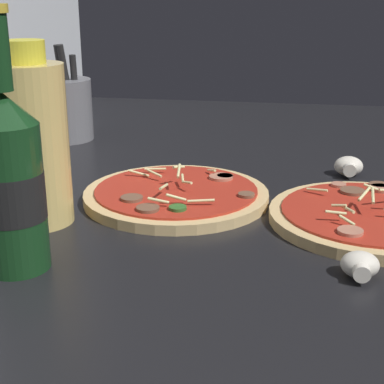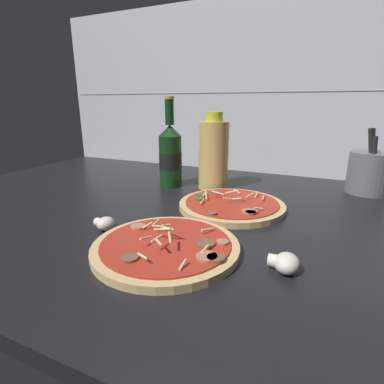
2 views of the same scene
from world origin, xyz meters
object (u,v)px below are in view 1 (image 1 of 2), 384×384
(pizza_far, at_px, (176,195))
(utensil_crock, at_px, (63,109))
(pizza_near, at_px, (372,216))
(mushroom_right, at_px, (349,167))
(beer_bottle, at_px, (10,180))
(oil_bottle, at_px, (32,142))
(mushroom_left, at_px, (360,265))

(pizza_far, distance_m, utensil_crock, 0.42)
(pizza_near, relative_size, mushroom_right, 5.49)
(pizza_near, xyz_separation_m, beer_bottle, (-0.19, 0.37, 0.09))
(oil_bottle, height_order, mushroom_right, oil_bottle)
(mushroom_left, height_order, utensil_crock, utensil_crock)
(oil_bottle, bearing_deg, pizza_near, -80.67)
(beer_bottle, height_order, utensil_crock, beer_bottle)
(oil_bottle, distance_m, mushroom_left, 0.39)
(pizza_far, bearing_deg, beer_bottle, 152.17)
(beer_bottle, relative_size, utensil_crock, 1.45)
(pizza_near, height_order, beer_bottle, beer_bottle)
(pizza_far, height_order, mushroom_left, pizza_far)
(pizza_near, xyz_separation_m, utensil_crock, (0.34, 0.53, 0.05))
(beer_bottle, bearing_deg, mushroom_right, -43.11)
(pizza_near, xyz_separation_m, mushroom_right, (0.19, 0.01, 0.01))
(pizza_near, distance_m, mushroom_left, 0.16)
(pizza_near, distance_m, mushroom_right, 0.19)
(pizza_far, distance_m, beer_bottle, 0.27)
(mushroom_left, bearing_deg, mushroom_right, -2.35)
(mushroom_right, bearing_deg, mushroom_left, 177.65)
(pizza_far, xyz_separation_m, mushroom_left, (-0.19, -0.22, 0.01))
(oil_bottle, xyz_separation_m, utensil_crock, (0.41, 0.13, -0.04))
(pizza_far, distance_m, mushroom_right, 0.28)
(mushroom_left, bearing_deg, beer_bottle, 95.98)
(beer_bottle, relative_size, mushroom_left, 6.48)
(beer_bottle, bearing_deg, utensil_crock, 16.73)
(pizza_near, height_order, mushroom_left, pizza_near)
(mushroom_left, relative_size, mushroom_right, 0.88)
(beer_bottle, relative_size, oil_bottle, 1.19)
(pizza_near, relative_size, oil_bottle, 1.15)
(beer_bottle, relative_size, mushroom_right, 5.69)
(pizza_far, relative_size, oil_bottle, 1.15)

